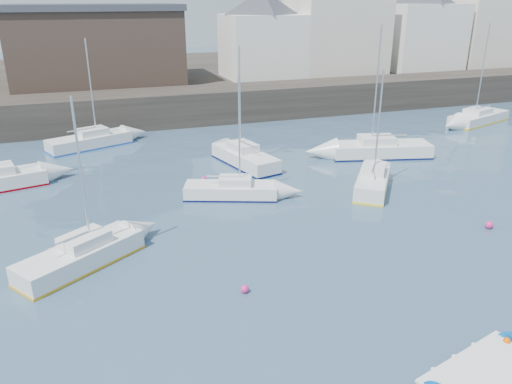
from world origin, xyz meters
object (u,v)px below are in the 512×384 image
object	(u,v)px
sailboat_a	(81,255)
sailboat_f	(245,157)
buoy_mid	(488,228)
blue_dinghy	(482,379)
sailboat_h	(90,141)
buoy_far	(204,182)
sailboat_b	(231,190)
sailboat_d	(380,149)
sailboat_g	(478,117)
sailboat_c	(373,181)
buoy_near	(245,292)

from	to	relation	value
sailboat_a	sailboat_f	distance (m)	15.65
sailboat_f	buoy_mid	bearing A→B (deg)	-58.35
blue_dinghy	sailboat_f	xyz separation A→B (m)	(0.01, 22.79, 0.13)
sailboat_h	buoy_far	size ratio (longest dim) A/B	20.30
sailboat_b	sailboat_d	xyz separation A→B (m)	(12.65, 4.14, 0.11)
sailboat_f	sailboat_g	size ratio (longest dim) A/B	0.90
sailboat_b	sailboat_c	bearing A→B (deg)	-10.59
sailboat_h	buoy_mid	distance (m)	28.90
sailboat_f	sailboat_h	distance (m)	12.99
blue_dinghy	sailboat_d	xyz separation A→B (m)	(10.06, 21.46, 0.13)
sailboat_c	sailboat_d	xyz separation A→B (m)	(4.11, 5.73, 0.02)
sailboat_c	buoy_far	size ratio (longest dim) A/B	17.65
sailboat_d	sailboat_g	bearing A→B (deg)	22.98
sailboat_a	sailboat_f	world-z (taller)	sailboat_f
blue_dinghy	buoy_near	xyz separation A→B (m)	(-5.02, 7.38, -0.43)
sailboat_b	buoy_near	distance (m)	10.25
sailboat_c	sailboat_h	size ratio (longest dim) A/B	0.87
sailboat_c	buoy_near	distance (m)	13.79
blue_dinghy	buoy_far	bearing A→B (deg)	99.82
sailboat_g	buoy_near	xyz separation A→B (m)	(-29.59, -20.24, -0.51)
sailboat_a	sailboat_b	distance (m)	10.15
blue_dinghy	buoy_far	xyz separation A→B (m)	(-3.52, 20.35, -0.43)
sailboat_b	buoy_mid	bearing A→B (deg)	-37.01
sailboat_f	buoy_far	world-z (taller)	sailboat_f
sailboat_g	sailboat_h	world-z (taller)	sailboat_g
sailboat_a	sailboat_h	size ratio (longest dim) A/B	0.90
sailboat_b	buoy_far	world-z (taller)	sailboat_b
sailboat_d	sailboat_f	distance (m)	10.14
sailboat_h	sailboat_a	bearing A→B (deg)	-93.00
buoy_near	buoy_far	distance (m)	13.06
blue_dinghy	buoy_near	world-z (taller)	blue_dinghy
sailboat_d	sailboat_f	xyz separation A→B (m)	(-10.05, 1.33, 0.00)
blue_dinghy	sailboat_b	distance (m)	17.52
sailboat_f	sailboat_h	world-z (taller)	sailboat_h
sailboat_d	blue_dinghy	bearing A→B (deg)	-115.10
sailboat_b	buoy_far	size ratio (longest dim) A/B	17.24
sailboat_h	buoy_far	world-z (taller)	sailboat_h
sailboat_g	buoy_mid	world-z (taller)	sailboat_g
buoy_mid	blue_dinghy	bearing A→B (deg)	-133.83
sailboat_b	sailboat_h	xyz separation A→B (m)	(-7.46, 13.69, 0.08)
sailboat_b	sailboat_g	bearing A→B (deg)	20.75
sailboat_b	sailboat_c	xyz separation A→B (m)	(8.54, -1.60, 0.09)
sailboat_a	sailboat_c	distance (m)	17.47
buoy_near	buoy_far	size ratio (longest dim) A/B	0.85
sailboat_a	sailboat_h	world-z (taller)	sailboat_h
sailboat_a	sailboat_h	xyz separation A→B (m)	(1.01, 19.27, 0.02)
sailboat_c	buoy_mid	bearing A→B (deg)	-68.97
sailboat_h	buoy_near	distance (m)	24.17
sailboat_a	buoy_near	distance (m)	7.48
sailboat_c	buoy_mid	world-z (taller)	sailboat_c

